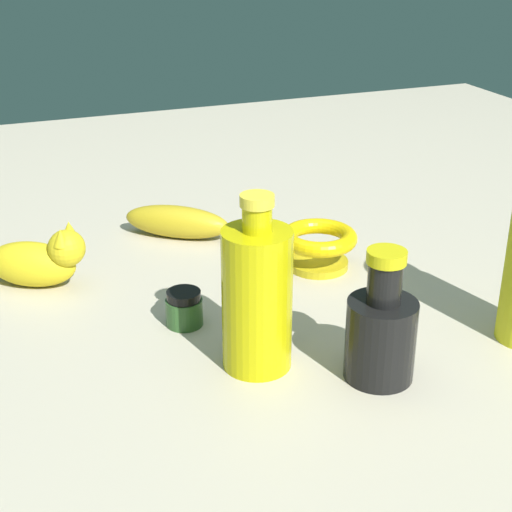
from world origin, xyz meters
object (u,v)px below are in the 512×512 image
object	(u,v)px
nail_polish_jar	(184,308)
banana	(177,222)
bowl	(318,244)
cat_figurine	(39,260)
bottle_tall	(257,296)
bottle_short	(381,331)

from	to	relation	value
nail_polish_jar	banana	xyz separation A→B (m)	(0.06, 0.25, 0.00)
bowl	banana	bearing A→B (deg)	131.27
cat_figurine	bottle_tall	distance (m)	0.34
nail_polish_jar	bowl	size ratio (longest dim) A/B	0.42
bottle_tall	nail_polish_jar	bearing A→B (deg)	113.33
bowl	bottle_tall	world-z (taller)	bottle_tall
nail_polish_jar	banana	size ratio (longest dim) A/B	0.27
nail_polish_jar	cat_figurine	distance (m)	0.22
bowl	bottle_tall	size ratio (longest dim) A/B	0.54
bottle_short	nail_polish_jar	bearing A→B (deg)	131.50
bowl	banana	world-z (taller)	bowl
bowl	banana	distance (m)	0.22
banana	bottle_short	bearing A→B (deg)	-41.14
banana	bottle_tall	size ratio (longest dim) A/B	0.83
bottle_short	bottle_tall	distance (m)	0.13
nail_polish_jar	banana	world-z (taller)	banana
bowl	bottle_tall	distance (m)	0.26
bottle_short	bowl	world-z (taller)	bottle_short
bottle_short	bowl	xyz separation A→B (m)	(0.06, 0.26, -0.02)
bottle_short	banana	world-z (taller)	bottle_short
bottle_short	cat_figurine	distance (m)	0.45
nail_polish_jar	cat_figurine	xyz separation A→B (m)	(-0.14, 0.16, 0.01)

